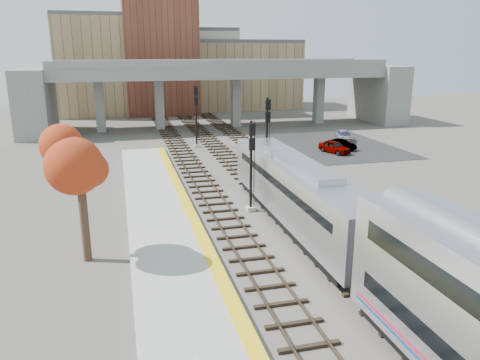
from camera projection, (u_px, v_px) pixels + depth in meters
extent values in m
plane|color=#47423D|center=(312.00, 258.00, 25.15)|extent=(160.00, 160.00, 0.00)
cube|color=#9E9E99|center=(177.00, 271.00, 23.36)|extent=(4.50, 60.00, 0.35)
cube|color=yellow|center=(215.00, 263.00, 23.77)|extent=(0.70, 60.00, 0.01)
cube|color=black|center=(210.00, 195.00, 36.02)|extent=(2.50, 95.00, 0.14)
cube|color=brown|center=(200.00, 194.00, 35.81)|extent=(0.07, 95.00, 0.14)
cube|color=brown|center=(219.00, 193.00, 36.16)|extent=(0.07, 95.00, 0.14)
cube|color=black|center=(262.00, 191.00, 37.03)|extent=(2.50, 95.00, 0.14)
cube|color=brown|center=(253.00, 190.00, 36.83)|extent=(0.07, 95.00, 0.14)
cube|color=brown|center=(270.00, 189.00, 37.18)|extent=(0.07, 95.00, 0.14)
cube|color=black|center=(309.00, 187.00, 38.00)|extent=(2.50, 95.00, 0.14)
cube|color=brown|center=(300.00, 186.00, 37.79)|extent=(0.07, 95.00, 0.14)
cube|color=brown|center=(317.00, 185.00, 38.14)|extent=(0.07, 95.00, 0.14)
cube|color=slate|center=(222.00, 72.00, 66.24)|extent=(46.00, 10.00, 1.50)
cube|color=slate|center=(230.00, 64.00, 61.42)|extent=(46.00, 0.20, 1.00)
cube|color=slate|center=(215.00, 62.00, 70.38)|extent=(46.00, 0.20, 1.00)
cube|color=slate|center=(100.00, 106.00, 63.27)|extent=(1.20, 1.60, 7.00)
cube|color=slate|center=(159.00, 104.00, 65.21)|extent=(1.20, 1.60, 7.00)
cube|color=slate|center=(236.00, 102.00, 67.86)|extent=(1.20, 1.60, 7.00)
cube|color=slate|center=(319.00, 100.00, 71.00)|extent=(1.20, 1.60, 7.00)
cube|color=slate|center=(36.00, 102.00, 61.14)|extent=(4.00, 12.00, 8.50)
cube|color=slate|center=(378.00, 93.00, 73.21)|extent=(4.00, 12.00, 8.50)
cube|color=tan|center=(113.00, 67.00, 81.19)|extent=(18.00, 14.00, 16.00)
cube|color=#4C4C4F|center=(109.00, 16.00, 78.96)|extent=(18.00, 14.00, 0.60)
cube|color=beige|center=(189.00, 70.00, 89.51)|extent=(16.00, 16.00, 14.00)
cube|color=#4C4C4F|center=(188.00, 31.00, 87.54)|extent=(16.00, 16.00, 0.60)
cube|color=brown|center=(160.00, 55.00, 79.79)|extent=(12.00, 10.00, 20.00)
cube|color=tan|center=(242.00, 76.00, 90.32)|extent=(20.00, 14.00, 12.00)
cube|color=#4C4C4F|center=(242.00, 42.00, 88.63)|extent=(20.00, 14.00, 0.60)
cube|color=black|center=(329.00, 146.00, 54.64)|extent=(14.00, 18.00, 0.04)
cube|color=#A8AAB2|center=(298.00, 190.00, 29.27)|extent=(3.00, 19.00, 3.20)
cube|color=black|center=(255.00, 150.00, 37.99)|extent=(2.20, 0.06, 1.10)
cube|color=black|center=(298.00, 181.00, 29.11)|extent=(3.02, 16.15, 0.50)
cube|color=black|center=(297.00, 218.00, 29.77)|extent=(2.70, 17.10, 0.50)
cube|color=#A8AAB2|center=(299.00, 162.00, 28.79)|extent=(1.60, 9.50, 0.40)
cube|color=#9E9E99|center=(251.00, 209.00, 32.56)|extent=(0.60, 0.60, 0.30)
cylinder|color=black|center=(251.00, 167.00, 31.75)|extent=(0.18, 0.18, 6.31)
cube|color=black|center=(252.00, 129.00, 30.81)|extent=(0.41, 0.18, 0.81)
cube|color=black|center=(252.00, 144.00, 31.08)|extent=(0.41, 0.18, 0.81)
cube|color=#9E9E99|center=(266.00, 172.00, 42.26)|extent=(0.60, 0.60, 0.30)
cylinder|color=black|center=(267.00, 137.00, 41.38)|extent=(0.20, 0.20, 6.84)
cube|color=black|center=(268.00, 105.00, 40.38)|extent=(0.44, 0.18, 0.88)
cube|color=black|center=(268.00, 117.00, 40.67)|extent=(0.44, 0.18, 0.88)
cube|color=#9E9E99|center=(197.00, 146.00, 53.83)|extent=(0.60, 0.60, 0.30)
cylinder|color=black|center=(196.00, 117.00, 52.94)|extent=(0.20, 0.20, 6.98)
cube|color=black|center=(196.00, 91.00, 51.93)|extent=(0.45, 0.18, 0.90)
cube|color=black|center=(196.00, 101.00, 52.22)|extent=(0.45, 0.18, 0.90)
cylinder|color=#382619|center=(84.00, 213.00, 24.24)|extent=(0.44, 0.44, 5.39)
ellipsoid|color=#C6441A|center=(78.00, 155.00, 23.41)|extent=(3.60, 3.60, 3.85)
imported|color=#99999E|center=(334.00, 147.00, 50.56)|extent=(2.73, 4.17, 1.32)
imported|color=#99999E|center=(341.00, 145.00, 52.24)|extent=(3.05, 3.52, 1.15)
imported|color=#99999E|center=(344.00, 136.00, 57.30)|extent=(2.85, 4.46, 1.20)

